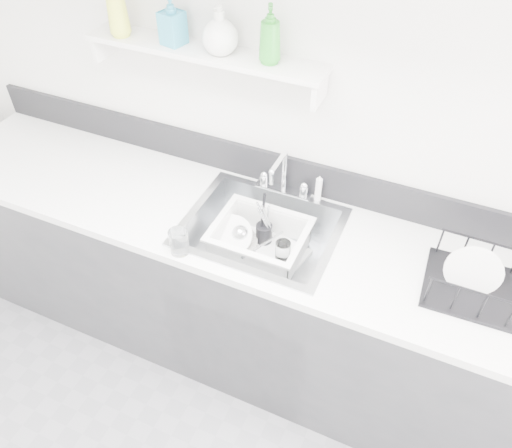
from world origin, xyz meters
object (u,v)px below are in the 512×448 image
at_px(sink, 261,242).
at_px(dish_rack, 486,280).
at_px(wash_tub, 260,241).
at_px(counter_run, 260,296).

bearing_deg(sink, dish_rack, 0.74).
bearing_deg(dish_rack, sink, 178.73).
height_order(sink, dish_rack, dish_rack).
xyz_separation_m(sink, wash_tub, (-0.01, 0.00, -0.00)).
bearing_deg(wash_tub, counter_run, -29.59).
bearing_deg(wash_tub, dish_rack, 0.51).
height_order(counter_run, wash_tub, counter_run).
xyz_separation_m(counter_run, sink, (0.00, 0.00, 0.37)).
bearing_deg(counter_run, wash_tub, 150.41).
bearing_deg(dish_rack, counter_run, 178.73).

